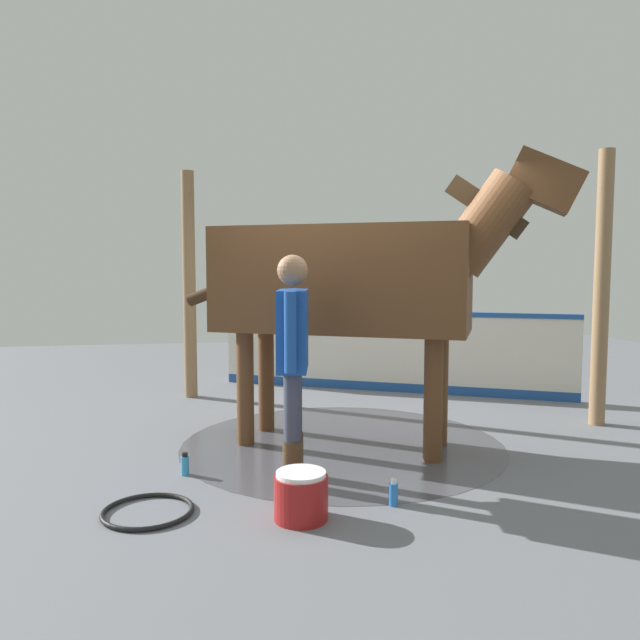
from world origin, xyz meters
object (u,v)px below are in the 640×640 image
(horse, at_px, (355,279))
(handler, at_px, (293,351))
(bottle_shampoo, at_px, (185,465))
(hose_coil, at_px, (148,511))
(wash_bucket, at_px, (301,496))
(bottle_spray, at_px, (393,493))

(horse, distance_m, handler, 1.20)
(horse, relative_size, bottle_shampoo, 18.33)
(hose_coil, bearing_deg, horse, 37.28)
(wash_bucket, bearing_deg, horse, 65.47)
(wash_bucket, bearing_deg, bottle_shampoo, 128.52)
(horse, distance_m, hose_coil, 2.64)
(wash_bucket, relative_size, hose_coil, 0.58)
(wash_bucket, bearing_deg, bottle_spray, 10.52)
(wash_bucket, relative_size, bottle_spray, 1.86)
(bottle_spray, height_order, hose_coil, bottle_spray)
(handler, height_order, wash_bucket, handler)
(wash_bucket, relative_size, bottle_shampoo, 1.96)
(horse, height_order, bottle_shampoo, horse)
(handler, height_order, hose_coil, handler)
(bottle_spray, bearing_deg, handler, 135.45)
(horse, height_order, wash_bucket, horse)
(bottle_shampoo, bearing_deg, bottle_spray, -30.97)
(wash_bucket, height_order, hose_coil, wash_bucket)
(horse, xyz_separation_m, bottle_spray, (-0.05, -1.44, -1.46))
(bottle_spray, bearing_deg, bottle_shampoo, 149.03)
(wash_bucket, distance_m, bottle_shampoo, 1.28)
(horse, xyz_separation_m, bottle_shampoo, (-1.51, -0.57, -1.46))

